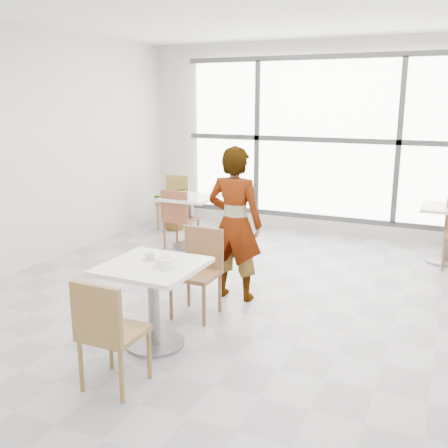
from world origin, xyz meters
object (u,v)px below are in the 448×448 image
at_px(bg_table_right, 448,226).
at_px(plant_left, 176,207).
at_px(bg_chair_left_near, 178,215).
at_px(oatmeal_bowl, 165,262).
at_px(bg_table_left, 190,214).
at_px(bg_chair_left_far, 175,198).
at_px(person, 235,224).
at_px(main_table, 153,289).
at_px(coffee_cup, 150,257).
at_px(chair_far, 199,266).
at_px(chair_near, 107,328).

bearing_deg(bg_table_right, plant_left, 179.43).
bearing_deg(bg_chair_left_near, bg_table_right, -165.02).
height_order(oatmeal_bowl, bg_table_left, oatmeal_bowl).
height_order(bg_chair_left_far, plant_left, bg_chair_left_far).
relative_size(oatmeal_bowl, bg_table_right, 0.28).
height_order(person, bg_chair_left_near, person).
distance_m(main_table, coffee_cup, 0.28).
relative_size(oatmeal_bowl, bg_table_left, 0.28).
relative_size(oatmeal_bowl, bg_chair_left_far, 0.24).
distance_m(bg_table_left, bg_chair_left_near, 0.20).
height_order(main_table, bg_chair_left_far, bg_chair_left_far).
distance_m(person, bg_chair_left_far, 3.31).
height_order(chair_far, bg_table_left, chair_far).
xyz_separation_m(oatmeal_bowl, person, (0.06, 1.34, 0.03)).
relative_size(bg_chair_left_near, plant_left, 1.17).
bearing_deg(bg_table_left, bg_chair_left_near, -118.13).
bearing_deg(bg_chair_left_near, oatmeal_bowl, 117.42).
height_order(chair_near, plant_left, chair_near).
height_order(chair_far, person, person).
distance_m(oatmeal_bowl, bg_table_left, 3.19).
bearing_deg(coffee_cup, plant_left, 116.61).
bearing_deg(chair_far, bg_chair_left_far, 123.73).
distance_m(main_table, bg_table_right, 4.27).
bearing_deg(bg_table_left, person, -48.48).
xyz_separation_m(bg_table_left, plant_left, (-0.70, 0.80, -0.12)).
bearing_deg(bg_chair_left_far, bg_table_right, -2.33).
height_order(coffee_cup, plant_left, coffee_cup).
bearing_deg(bg_table_right, main_table, -121.92).
bearing_deg(oatmeal_bowl, main_table, 168.55).
distance_m(bg_table_right, bg_chair_left_far, 4.23).
bearing_deg(chair_near, bg_chair_left_near, -68.58).
distance_m(oatmeal_bowl, person, 1.35).
height_order(chair_far, bg_chair_left_near, same).
bearing_deg(bg_table_left, oatmeal_bowl, -65.62).
bearing_deg(bg_table_left, bg_chair_left_far, 130.40).
bearing_deg(chair_far, main_table, -92.89).
distance_m(main_table, plant_left, 4.12).
bearing_deg(oatmeal_bowl, plant_left, 118.56).
bearing_deg(chair_near, oatmeal_bowl, -94.45).
bearing_deg(bg_chair_left_far, main_table, -62.62).
relative_size(chair_far, bg_chair_left_near, 1.00).
bearing_deg(bg_table_left, bg_table_right, 12.55).
xyz_separation_m(bg_table_left, bg_chair_left_near, (-0.10, -0.18, 0.01)).
xyz_separation_m(chair_near, oatmeal_bowl, (0.06, 0.73, 0.29)).
bearing_deg(bg_table_right, bg_table_left, -167.45).
relative_size(chair_near, chair_far, 1.00).
height_order(bg_table_left, bg_chair_left_near, bg_chair_left_near).
bearing_deg(coffee_cup, oatmeal_bowl, -27.97).
distance_m(bg_chair_left_near, plant_left, 1.16).
height_order(main_table, bg_table_right, same).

